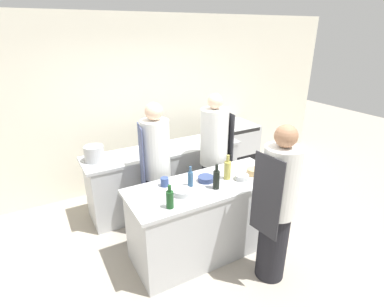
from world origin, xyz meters
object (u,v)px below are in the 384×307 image
at_px(oven_range, 233,147).
at_px(bottle_cooking_oil, 190,178).
at_px(bottle_vinegar, 216,179).
at_px(stockpot, 94,154).
at_px(chef_at_pass_far, 156,171).
at_px(bowl_mixing_large, 254,172).
at_px(bowl_prep_small, 242,177).
at_px(bowl_wooden_salad, 182,192).
at_px(cup, 165,182).
at_px(bottle_olive_oil, 170,199).
at_px(chef_at_prep_near, 277,207).
at_px(chef_at_stove, 214,158).
at_px(bowl_ceramic_blue, 206,179).
at_px(bottle_wine, 228,170).

xyz_separation_m(oven_range, bottle_cooking_oil, (-1.85, -1.66, 0.55)).
xyz_separation_m(bottle_vinegar, stockpot, (-1.00, 1.42, -0.01)).
distance_m(chef_at_pass_far, bowl_mixing_large, 1.21).
height_order(bowl_prep_small, bowl_wooden_salad, bowl_wooden_salad).
bearing_deg(bottle_cooking_oil, cup, 150.55).
bearing_deg(cup, bottle_olive_oil, -107.78).
distance_m(chef_at_prep_near, bottle_vinegar, 0.69).
xyz_separation_m(chef_at_pass_far, bottle_cooking_oil, (0.16, -0.61, 0.13)).
distance_m(oven_range, chef_at_stove, 1.65).
bearing_deg(chef_at_stove, bowl_ceramic_blue, -34.66).
relative_size(chef_at_stove, chef_at_pass_far, 1.01).
bearing_deg(bottle_vinegar, bowl_mixing_large, 6.31).
height_order(bowl_mixing_large, bowl_prep_small, bowl_mixing_large).
bearing_deg(bowl_mixing_large, cup, 165.92).
distance_m(bottle_vinegar, stockpot, 1.73).
distance_m(oven_range, chef_at_prep_near, 2.76).
relative_size(chef_at_prep_near, stockpot, 6.82).
bearing_deg(chef_at_stove, bowl_mixing_large, 15.27).
height_order(bottle_cooking_oil, cup, bottle_cooking_oil).
relative_size(bottle_cooking_oil, bowl_prep_small, 1.47).
height_order(chef_at_prep_near, bowl_wooden_salad, chef_at_prep_near).
bearing_deg(oven_range, stockpot, -170.64).
bearing_deg(bowl_mixing_large, chef_at_stove, 99.47).
bearing_deg(chef_at_stove, stockpot, -108.21).
height_order(bottle_olive_oil, bowl_prep_small, bottle_olive_oil).
relative_size(bottle_wine, bowl_wooden_salad, 1.49).
xyz_separation_m(bowl_mixing_large, bowl_wooden_salad, (-0.98, 0.00, -0.01)).
bearing_deg(bowl_wooden_salad, bottle_olive_oil, -142.18).
xyz_separation_m(chef_at_prep_near, bottle_cooking_oil, (-0.59, 0.76, 0.14)).
distance_m(bottle_cooking_oil, stockpot, 1.46).
relative_size(chef_at_pass_far, bowl_wooden_salad, 8.79).
bearing_deg(bowl_ceramic_blue, stockpot, 129.25).
distance_m(bottle_wine, bowl_ceramic_blue, 0.28).
relative_size(bottle_cooking_oil, cup, 2.42).
bearing_deg(bottle_vinegar, stockpot, 125.20).
bearing_deg(cup, chef_at_stove, 24.67).
bearing_deg(bowl_ceramic_blue, bowl_mixing_large, -13.12).
bearing_deg(bowl_ceramic_blue, cup, 164.70).
height_order(bowl_mixing_large, bowl_wooden_salad, bowl_mixing_large).
relative_size(chef_at_pass_far, bowl_prep_small, 10.89).
height_order(chef_at_stove, cup, chef_at_stove).
bearing_deg(bottle_wine, chef_at_prep_near, -79.90).
bearing_deg(bowl_mixing_large, chef_at_pass_far, 142.78).
bearing_deg(bowl_mixing_large, bowl_wooden_salad, 179.85).
bearing_deg(bottle_cooking_oil, oven_range, 41.88).
bearing_deg(bottle_wine, bowl_prep_small, -35.27).
bearing_deg(bottle_vinegar, bottle_cooking_oil, 139.56).
distance_m(bottle_olive_oil, bottle_wine, 0.89).
distance_m(bowl_mixing_large, bowl_ceramic_blue, 0.61).
height_order(chef_at_pass_far, bottle_wine, chef_at_pass_far).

